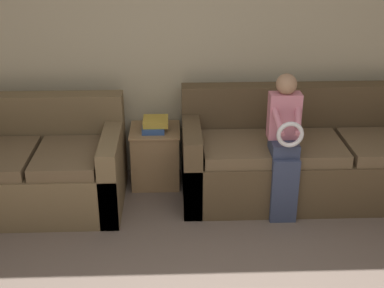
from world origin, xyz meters
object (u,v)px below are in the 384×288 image
couch_side (40,169)px  child_left_seated (285,140)px  side_shelf (156,155)px  couch_main (303,159)px  book_stack (155,124)px

couch_side → child_left_seated: size_ratio=1.18×
side_shelf → couch_main: bearing=-10.7°
child_left_seated → book_stack: size_ratio=4.27×
child_left_seated → book_stack: child_left_seated is taller
couch_main → side_shelf: 1.41m
book_stack → couch_side: bearing=-161.7°
couch_main → side_shelf: (-1.38, 0.26, -0.06)m
book_stack → side_shelf: bearing=88.5°
couch_main → book_stack: (-1.38, 0.25, 0.26)m
side_shelf → book_stack: (-0.00, -0.01, 0.33)m
couch_side → side_shelf: size_ratio=2.65×
couch_side → side_shelf: bearing=18.7°
child_left_seated → side_shelf: size_ratio=2.24×
couch_main → child_left_seated: bearing=-125.9°
couch_main → couch_side: size_ratio=1.51×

